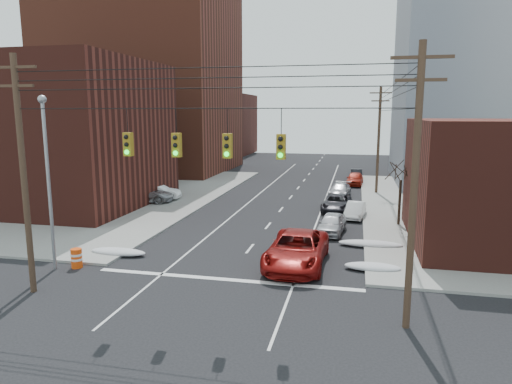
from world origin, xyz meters
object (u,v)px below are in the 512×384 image
at_px(lot_car_b, 144,194).
at_px(parked_car_f, 356,174).
at_px(red_pickup, 297,249).
at_px(parked_car_a, 332,224).
at_px(parked_car_c, 337,203).
at_px(parked_car_b, 355,210).
at_px(parked_car_e, 355,179).
at_px(lot_car_c, 96,198).
at_px(parked_car_d, 340,190).
at_px(construction_barrel, 77,258).
at_px(lot_car_d, 95,193).
at_px(lot_car_a, 158,192).

bearing_deg(lot_car_b, parked_car_f, -56.71).
relative_size(red_pickup, parked_car_a, 1.59).
distance_m(parked_car_c, lot_car_b, 17.74).
xyz_separation_m(parked_car_b, parked_car_e, (-0.16, 17.21, 0.13)).
relative_size(parked_car_a, lot_car_c, 0.80).
bearing_deg(red_pickup, parked_car_c, 85.60).
xyz_separation_m(parked_car_d, construction_barrel, (-13.30, -25.10, -0.11)).
relative_size(parked_car_a, parked_car_b, 1.09).
relative_size(parked_car_d, parked_car_e, 1.00).
distance_m(parked_car_d, lot_car_d, 24.06).
height_order(parked_car_d, parked_car_f, same).
height_order(parked_car_a, parked_car_c, parked_car_a).
distance_m(parked_car_e, construction_barrel, 35.96).
height_order(parked_car_e, lot_car_d, lot_car_d).
bearing_deg(parked_car_d, parked_car_a, -82.80).
bearing_deg(parked_car_f, parked_car_e, -94.12).
xyz_separation_m(red_pickup, lot_car_b, (-16.20, 14.36, -0.02)).
distance_m(parked_car_a, construction_barrel, 16.82).
bearing_deg(parked_car_f, lot_car_c, -136.78).
bearing_deg(parked_car_e, parked_car_a, -89.56).
bearing_deg(parked_car_c, parked_car_e, 88.08).
bearing_deg(lot_car_c, lot_car_a, -65.97).
bearing_deg(lot_car_b, parked_car_e, -64.07).
distance_m(red_pickup, parked_car_b, 13.01).
bearing_deg(parked_car_c, lot_car_d, -174.01).
height_order(parked_car_b, parked_car_e, parked_car_e).
xyz_separation_m(parked_car_e, parked_car_f, (0.16, 4.74, -0.11)).
bearing_deg(parked_car_d, lot_car_d, -153.16).
bearing_deg(parked_car_a, lot_car_a, 159.57).
distance_m(red_pickup, lot_car_b, 21.65).
bearing_deg(parked_car_d, construction_barrel, -110.73).
bearing_deg(lot_car_a, parked_car_f, -51.07).
xyz_separation_m(red_pickup, lot_car_c, (-19.52, 11.66, -0.01)).
height_order(parked_car_c, lot_car_c, lot_car_c).
bearing_deg(construction_barrel, lot_car_b, 104.33).
bearing_deg(parked_car_f, construction_barrel, -113.77).
xyz_separation_m(parked_car_a, parked_car_c, (0.00, 7.65, -0.02)).
distance_m(parked_car_b, lot_car_d, 24.30).
distance_m(parked_car_b, parked_car_e, 17.21).
distance_m(parked_car_c, construction_barrel, 22.34).
bearing_deg(red_pickup, parked_car_d, 87.46).
distance_m(parked_car_c, lot_car_d, 22.68).
bearing_deg(parked_car_b, parked_car_d, 106.71).
relative_size(parked_car_f, construction_barrel, 3.73).
xyz_separation_m(parked_car_f, lot_car_d, (-24.26, -20.53, 0.25)).
xyz_separation_m(lot_car_a, lot_car_b, (-0.59, -1.66, 0.04)).
bearing_deg(parked_car_f, parked_car_a, -95.49).
bearing_deg(red_pickup, lot_car_d, 147.79).
height_order(red_pickup, parked_car_e, red_pickup).
bearing_deg(construction_barrel, parked_car_f, 68.35).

